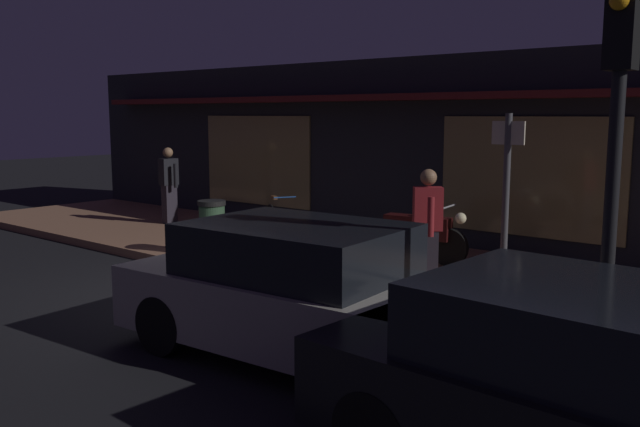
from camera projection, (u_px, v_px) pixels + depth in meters
name	position (u px, v px, depth m)	size (l,w,h in m)	color
ground_plane	(170.00, 292.00, 9.70)	(60.00, 60.00, 0.00)	black
sidewalk_slab	(306.00, 254.00, 11.97)	(18.00, 4.00, 0.15)	#8C6047
storefront_building	(410.00, 149.00, 14.30)	(18.00, 3.30, 3.60)	black
motorcycle	(419.00, 232.00, 10.89)	(1.70, 0.57, 0.97)	black
bicycle_parked	(278.00, 223.00, 12.64)	(1.46, 0.86, 0.91)	black
person_photographer	(169.00, 184.00, 14.77)	(0.61, 0.39, 1.67)	#28232D
person_bystander	(427.00, 228.00, 9.02)	(0.46, 0.53, 1.67)	#28232D
sign_post	(506.00, 194.00, 8.76)	(0.44, 0.09, 2.40)	#47474C
trash_bin	(212.00, 227.00, 11.54)	(0.48, 0.48, 0.93)	#2D4C33
traffic_light_pole	(616.00, 121.00, 5.69)	(0.24, 0.33, 3.60)	black
parked_car_near	(305.00, 293.00, 6.99)	(4.22, 2.05, 1.42)	black
parked_car_far	(609.00, 398.00, 4.40)	(4.17, 1.92, 1.42)	black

